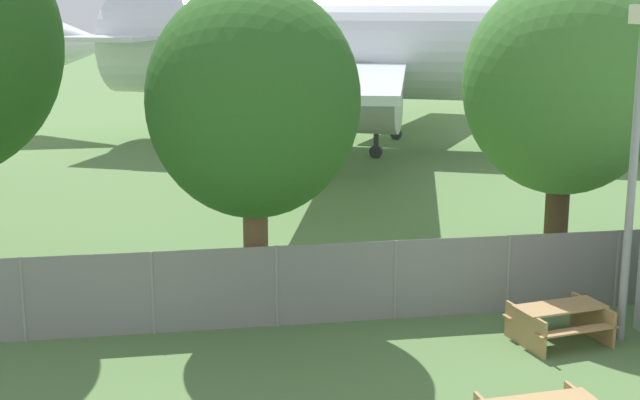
# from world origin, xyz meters

# --- Properties ---
(perimeter_fence) EXTENTS (56.07, 0.07, 1.74)m
(perimeter_fence) POSITION_xyz_m (0.00, 10.83, 0.87)
(perimeter_fence) COLOR gray
(perimeter_fence) RESTS_ON ground
(airplane) EXTENTS (38.51, 30.36, 13.70)m
(airplane) POSITION_xyz_m (6.30, 32.59, 4.53)
(airplane) COLOR white
(airplane) RESTS_ON ground
(picnic_bench_near_cabin) EXTENTS (2.02, 1.71, 0.76)m
(picnic_bench_near_cabin) POSITION_xyz_m (2.92, 8.98, 0.48)
(picnic_bench_near_cabin) COLOR tan
(picnic_bench_near_cabin) RESTS_ON ground
(tree_behind_benches) EXTENTS (4.43, 4.43, 7.12)m
(tree_behind_benches) POSITION_xyz_m (-2.90, 11.47, 4.66)
(tree_behind_benches) COLOR brown
(tree_behind_benches) RESTS_ON ground
(tree_far_right) EXTENTS (4.71, 4.71, 7.40)m
(tree_far_right) POSITION_xyz_m (4.46, 12.71, 4.78)
(tree_far_right) COLOR #4C3823
(tree_far_right) RESTS_ON ground
(light_mast) EXTENTS (0.44, 0.44, 6.62)m
(light_mast) POSITION_xyz_m (4.21, 8.90, 4.14)
(light_mast) COLOR #99999E
(light_mast) RESTS_ON ground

